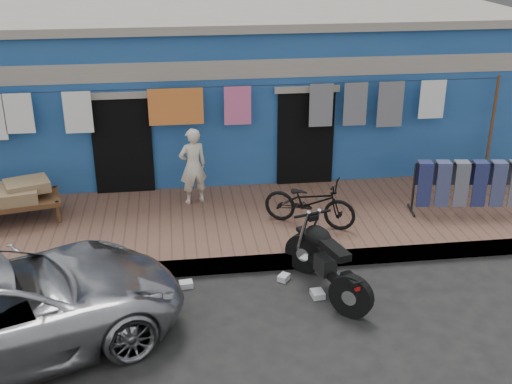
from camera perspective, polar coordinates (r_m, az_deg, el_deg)
The scene contains 14 objects.
ground at distance 8.89m, azimuth 1.74°, elevation -11.91°, with size 80.00×80.00×0.00m, color black.
sidewalk at distance 11.39m, azimuth -0.66°, elevation -2.80°, with size 28.00×3.00×0.25m, color brown.
curb at distance 10.12m, azimuth 0.34°, elevation -6.34°, with size 28.00×0.10×0.25m, color gray.
building at distance 14.62m, azimuth -2.62°, elevation 9.55°, with size 12.20×5.20×3.36m.
clothesline at distance 11.92m, azimuth -3.06°, elevation 7.08°, with size 10.06×0.06×2.10m.
car at distance 8.64m, azimuth -21.81°, elevation -9.66°, with size 2.13×4.68×1.32m, color #A7A6AB.
seated_person at distance 11.72m, azimuth -5.63°, elevation 2.31°, with size 0.51×0.34×1.43m, color beige.
bicycle at distance 10.89m, azimuth 4.81°, elevation -0.44°, with size 0.56×1.59×1.03m, color black.
motorcycle at distance 9.40m, azimuth 6.35°, elevation -5.98°, with size 1.06×1.80×1.10m, color black, non-canonical shape.
charpoy at distance 11.87m, azimuth -21.49°, elevation -1.00°, with size 2.10×1.31×0.66m, color brown, non-canonical shape.
jeans_rack at distance 11.97m, azimuth 18.37°, elevation 0.51°, with size 2.08×0.67×0.98m, color black, non-canonical shape.
litter_a at distance 9.78m, azimuth -6.24°, elevation -8.16°, with size 0.20×0.15×0.09m, color silver.
litter_b at distance 9.90m, azimuth 2.48°, elevation -7.60°, with size 0.18×0.14×0.09m, color silver.
litter_c at distance 9.54m, azimuth 5.50°, elevation -9.01°, with size 0.22×0.18×0.09m, color silver.
Camera 1 is at (-1.22, -7.18, 5.09)m, focal length 45.00 mm.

